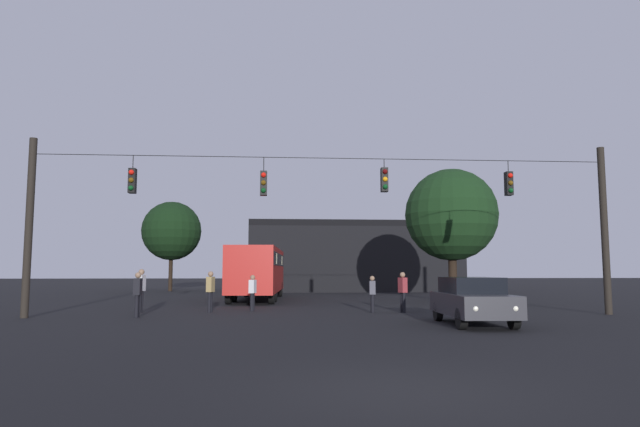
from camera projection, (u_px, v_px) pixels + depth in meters
The scene contains 13 objects.
ground_plane at pixel (311, 300), 32.41m from camera, with size 168.00×168.00×0.00m, color black.
overhead_signal_span at pixel (327, 215), 21.51m from camera, with size 22.65×0.44×6.73m.
city_bus at pixel (258, 268), 32.82m from camera, with size 3.07×11.12×3.00m.
car_near_right at pixel (472, 300), 17.92m from camera, with size 1.97×4.40×1.52m.
pedestrian_crossing_left at pixel (141, 288), 22.95m from camera, with size 0.32×0.41×1.79m.
pedestrian_crossing_center at pixel (138, 292), 20.62m from camera, with size 0.26×0.37×1.67m.
pedestrian_crossing_right at pixel (403, 290), 22.95m from camera, with size 0.35×0.42×1.67m.
pedestrian_near_bus at pixel (210, 289), 23.10m from camera, with size 0.34×0.42×1.70m.
pedestrian_trailing at pixel (253, 291), 23.82m from camera, with size 0.33×0.41×1.54m.
pedestrian_far_side at pixel (372, 292), 23.01m from camera, with size 0.27×0.38×1.51m.
corner_building at pixel (351, 257), 47.86m from camera, with size 17.23×9.12×5.71m.
tree_left_silhouette at pixel (172, 231), 46.50m from camera, with size 4.92×4.92×7.48m.
tree_behind_building at pixel (451, 215), 30.78m from camera, with size 5.10×5.10×7.36m.
Camera 1 is at (-1.83, -8.21, 1.76)m, focal length 31.14 mm.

